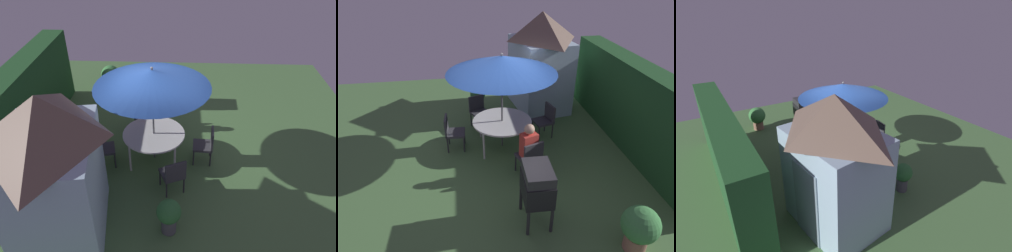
% 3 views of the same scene
% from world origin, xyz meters
% --- Properties ---
extents(ground_plane, '(11.00, 11.00, 0.00)m').
position_xyz_m(ground_plane, '(0.00, 0.00, 0.00)').
color(ground_plane, '#47703D').
extents(hedge_backdrop, '(5.91, 0.64, 2.10)m').
position_xyz_m(hedge_backdrop, '(0.00, 3.50, 1.05)').
color(hedge_backdrop, '#1E4C23').
rests_on(hedge_backdrop, ground).
extents(garden_shed, '(2.28, 1.82, 2.95)m').
position_xyz_m(garden_shed, '(-2.48, 1.76, 1.51)').
color(garden_shed, '#9EBCD1').
rests_on(garden_shed, ground).
extents(patio_table, '(1.47, 1.47, 0.73)m').
position_xyz_m(patio_table, '(-0.30, 0.24, 0.69)').
color(patio_table, white).
rests_on(patio_table, ground).
extents(patio_umbrella, '(2.56, 2.56, 2.43)m').
position_xyz_m(patio_umbrella, '(-0.30, 0.24, 2.17)').
color(patio_umbrella, '#4C4C51').
rests_on(patio_umbrella, ground).
extents(bbq_grill, '(0.72, 0.53, 1.20)m').
position_xyz_m(bbq_grill, '(2.28, 0.47, 0.85)').
color(bbq_grill, black).
rests_on(bbq_grill, ground).
extents(chair_near_shed, '(0.59, 0.58, 0.90)m').
position_xyz_m(chair_near_shed, '(1.00, 0.67, 0.52)').
color(chair_near_shed, '#38383D').
rests_on(chair_near_shed, ground).
extents(chair_far_side, '(0.56, 0.56, 0.90)m').
position_xyz_m(chair_far_side, '(-0.61, 1.46, 0.52)').
color(chair_far_side, '#38383D').
rests_on(chair_far_side, ground).
extents(chair_toward_hedge, '(0.61, 0.61, 0.90)m').
position_xyz_m(chair_toward_hedge, '(-1.43, -0.26, 0.52)').
color(chair_toward_hedge, '#38383D').
rests_on(chair_toward_hedge, ground).
extents(chair_toward_house, '(0.49, 0.49, 0.90)m').
position_xyz_m(chair_toward_house, '(-0.37, -1.01, 0.52)').
color(chair_toward_house, '#38383D').
rests_on(chair_toward_house, ground).
extents(potted_plant_by_shed, '(0.61, 0.61, 0.86)m').
position_xyz_m(potted_plant_by_shed, '(3.15, 1.96, 0.50)').
color(potted_plant_by_shed, '#936651').
rests_on(potted_plant_by_shed, ground).
extents(potted_plant_by_grill, '(0.47, 0.47, 0.77)m').
position_xyz_m(potted_plant_by_grill, '(-2.47, -0.21, 0.46)').
color(potted_plant_by_grill, '#4C4C51').
rests_on(potted_plant_by_grill, ground).
extents(person_in_red, '(0.33, 0.40, 1.26)m').
position_xyz_m(person_in_red, '(0.91, 0.64, 0.78)').
color(person_in_red, '#CC3D33').
rests_on(person_in_red, ground).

